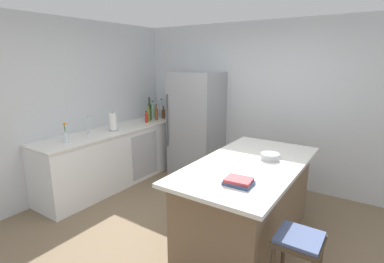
# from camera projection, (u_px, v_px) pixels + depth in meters

# --- Properties ---
(ground_plane) EXTENTS (7.20, 7.20, 0.00)m
(ground_plane) POSITION_uv_depth(u_px,v_px,m) (196.00, 248.00, 3.19)
(ground_plane) COLOR #7A664C
(wall_rear) EXTENTS (6.00, 0.10, 2.60)m
(wall_rear) POSITION_uv_depth(u_px,v_px,m) (272.00, 105.00, 4.70)
(wall_rear) COLOR silver
(wall_rear) RESTS_ON ground_plane
(wall_left) EXTENTS (0.10, 6.00, 2.60)m
(wall_left) POSITION_uv_depth(u_px,v_px,m) (54.00, 110.00, 4.20)
(wall_left) COLOR silver
(wall_left) RESTS_ON ground_plane
(counter_run_left) EXTENTS (0.67, 2.67, 0.92)m
(counter_run_left) POSITION_uv_depth(u_px,v_px,m) (117.00, 156.00, 4.83)
(counter_run_left) COLOR white
(counter_run_left) RESTS_ON ground_plane
(kitchen_island) EXTENTS (1.04, 2.01, 0.92)m
(kitchen_island) POSITION_uv_depth(u_px,v_px,m) (248.00, 201.00, 3.28)
(kitchen_island) COLOR #7A6047
(kitchen_island) RESTS_ON ground_plane
(refrigerator) EXTENTS (0.81, 0.72, 1.80)m
(refrigerator) POSITION_uv_depth(u_px,v_px,m) (197.00, 124.00, 5.12)
(refrigerator) COLOR #93969B
(refrigerator) RESTS_ON ground_plane
(bar_stool) EXTENTS (0.36, 0.36, 0.66)m
(bar_stool) POSITION_uv_depth(u_px,v_px,m) (298.00, 249.00, 2.33)
(bar_stool) COLOR #473828
(bar_stool) RESTS_ON ground_plane
(sink_faucet) EXTENTS (0.15, 0.05, 0.30)m
(sink_faucet) POSITION_uv_depth(u_px,v_px,m) (88.00, 124.00, 4.34)
(sink_faucet) COLOR silver
(sink_faucet) RESTS_ON counter_run_left
(flower_vase) EXTENTS (0.07, 0.07, 0.28)m
(flower_vase) POSITION_uv_depth(u_px,v_px,m) (66.00, 135.00, 3.95)
(flower_vase) COLOR silver
(flower_vase) RESTS_ON counter_run_left
(paper_towel_roll) EXTENTS (0.14, 0.14, 0.31)m
(paper_towel_roll) POSITION_uv_depth(u_px,v_px,m) (113.00, 122.00, 4.60)
(paper_towel_roll) COLOR gray
(paper_towel_roll) RESTS_ON counter_run_left
(soda_bottle) EXTENTS (0.07, 0.07, 0.35)m
(soda_bottle) POSITION_uv_depth(u_px,v_px,m) (161.00, 110.00, 5.69)
(soda_bottle) COLOR silver
(soda_bottle) RESTS_ON counter_run_left
(syrup_bottle) EXTENTS (0.06, 0.06, 0.23)m
(syrup_bottle) POSITION_uv_depth(u_px,v_px,m) (163.00, 114.00, 5.56)
(syrup_bottle) COLOR #5B3319
(syrup_bottle) RESTS_ON counter_run_left
(gin_bottle) EXTENTS (0.07, 0.07, 0.33)m
(gin_bottle) POSITION_uv_depth(u_px,v_px,m) (153.00, 111.00, 5.56)
(gin_bottle) COLOR #8CB79E
(gin_bottle) RESTS_ON counter_run_left
(vinegar_bottle) EXTENTS (0.05, 0.05, 0.29)m
(vinegar_bottle) POSITION_uv_depth(u_px,v_px,m) (156.00, 114.00, 5.42)
(vinegar_bottle) COLOR #994C23
(vinegar_bottle) RESTS_ON counter_run_left
(wine_bottle) EXTENTS (0.07, 0.07, 0.43)m
(wine_bottle) POSITION_uv_depth(u_px,v_px,m) (150.00, 111.00, 5.37)
(wine_bottle) COLOR #19381E
(wine_bottle) RESTS_ON counter_run_left
(olive_oil_bottle) EXTENTS (0.06, 0.06, 0.31)m
(olive_oil_bottle) POSITION_uv_depth(u_px,v_px,m) (149.00, 115.00, 5.25)
(olive_oil_bottle) COLOR olive
(olive_oil_bottle) RESTS_ON counter_run_left
(hot_sauce_bottle) EXTENTS (0.05, 0.05, 0.21)m
(hot_sauce_bottle) POSITION_uv_depth(u_px,v_px,m) (146.00, 118.00, 5.19)
(hot_sauce_bottle) COLOR red
(hot_sauce_bottle) RESTS_ON counter_run_left
(cookbook_stack) EXTENTS (0.25, 0.20, 0.06)m
(cookbook_stack) POSITION_uv_depth(u_px,v_px,m) (239.00, 182.00, 2.61)
(cookbook_stack) COLOR #334770
(cookbook_stack) RESTS_ON kitchen_island
(mixing_bowl) EXTENTS (0.21, 0.21, 0.07)m
(mixing_bowl) POSITION_uv_depth(u_px,v_px,m) (270.00, 157.00, 3.27)
(mixing_bowl) COLOR #B2B5BA
(mixing_bowl) RESTS_ON kitchen_island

